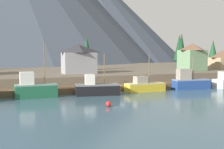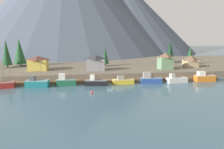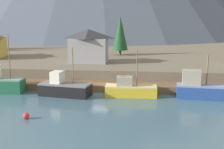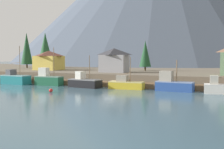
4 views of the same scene
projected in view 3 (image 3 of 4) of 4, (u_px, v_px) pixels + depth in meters
ground_plane at (115, 71)px, 64.61m from camera, size 400.00×400.00×1.00m
dock at (102, 86)px, 46.85m from camera, size 80.00×4.00×1.60m
shoreline_bank at (120, 55)px, 75.97m from camera, size 400.00×56.00×2.50m
fishing_boat_green at (1, 83)px, 44.95m from camera, size 6.32×2.58×8.60m
fishing_boat_black at (64, 88)px, 43.25m from camera, size 7.47×3.96×6.82m
fishing_boat_yellow at (130, 89)px, 42.91m from camera, size 7.18×2.69×6.58m
fishing_boat_blue at (201, 89)px, 41.74m from camera, size 7.26×2.86×5.98m
house_grey at (89, 46)px, 56.30m from camera, size 7.11×4.64×6.11m
conifer_near_right at (120, 33)px, 66.13m from camera, size 3.30×3.30×8.39m
channel_buoy at (26, 116)px, 33.69m from camera, size 0.70×0.70×0.70m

